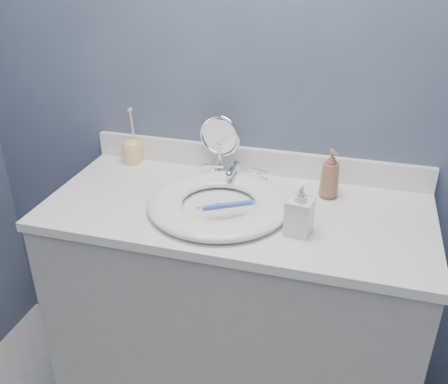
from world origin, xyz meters
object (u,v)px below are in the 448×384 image
(soap_bottle_amber, at_px, (330,174))
(toothbrush_holder, at_px, (132,150))
(soap_bottle_clear, at_px, (300,208))
(makeup_mirror, at_px, (220,143))

(soap_bottle_amber, bearing_deg, toothbrush_holder, 146.59)
(toothbrush_holder, bearing_deg, soap_bottle_amber, -5.92)
(soap_bottle_amber, height_order, soap_bottle_clear, soap_bottle_amber)
(soap_bottle_amber, relative_size, toothbrush_holder, 0.77)
(soap_bottle_clear, xyz_separation_m, toothbrush_holder, (-0.68, 0.32, -0.03))
(soap_bottle_amber, bearing_deg, soap_bottle_clear, -131.44)
(toothbrush_holder, bearing_deg, soap_bottle_clear, -25.62)
(soap_bottle_clear, distance_m, toothbrush_holder, 0.75)
(makeup_mirror, relative_size, toothbrush_holder, 1.05)
(makeup_mirror, relative_size, soap_bottle_clear, 1.39)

